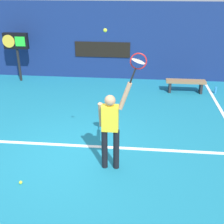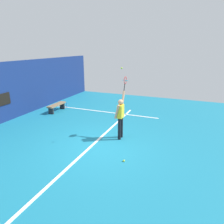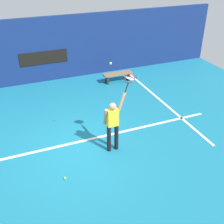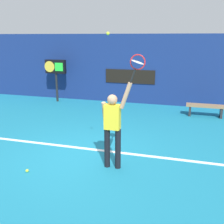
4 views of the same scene
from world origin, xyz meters
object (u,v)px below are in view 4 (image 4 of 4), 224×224
(tennis_racket, at_px, (137,64))
(spare_ball, at_px, (27,171))
(tennis_player, at_px, (113,125))
(court_bench, at_px, (206,108))
(scoreboard_clock, at_px, (56,69))
(tennis_ball, at_px, (108,33))

(tennis_racket, distance_m, spare_ball, 3.31)
(tennis_player, distance_m, spare_ball, 2.13)
(court_bench, bearing_deg, scoreboard_clock, 173.90)
(tennis_racket, distance_m, tennis_ball, 0.83)
(court_bench, xyz_separation_m, spare_ball, (-3.94, -5.57, -0.30))
(tennis_ball, bearing_deg, court_bench, 64.86)
(tennis_player, xyz_separation_m, tennis_racket, (0.51, -0.00, 1.34))
(tennis_ball, xyz_separation_m, spare_ball, (-1.66, -0.70, -2.90))
(tennis_racket, xyz_separation_m, spare_ball, (-2.25, -0.75, -2.32))
(tennis_player, bearing_deg, scoreboard_clock, 127.44)
(tennis_racket, height_order, spare_ball, tennis_racket)
(tennis_player, height_order, court_bench, tennis_player)
(scoreboard_clock, height_order, court_bench, scoreboard_clock)
(tennis_ball, xyz_separation_m, court_bench, (2.29, 4.87, -2.59))
(tennis_racket, bearing_deg, court_bench, 70.65)
(tennis_ball, bearing_deg, tennis_player, 31.86)
(spare_ball, bearing_deg, tennis_racket, 18.39)
(scoreboard_clock, xyz_separation_m, spare_ball, (2.48, -6.26, -1.45))
(scoreboard_clock, bearing_deg, spare_ball, -68.41)
(tennis_racket, relative_size, court_bench, 0.45)
(tennis_player, bearing_deg, tennis_ball, -148.14)
(tennis_ball, height_order, spare_ball, tennis_ball)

